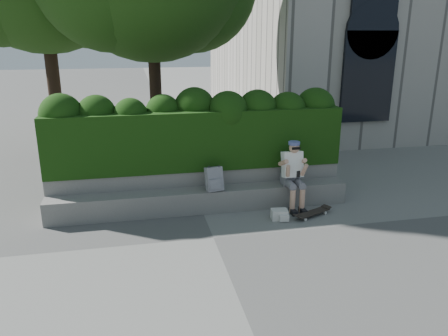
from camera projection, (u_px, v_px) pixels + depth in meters
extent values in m
plane|color=slate|center=(213.00, 238.00, 7.64)|extent=(80.00, 80.00, 0.00)
cube|color=gray|center=(202.00, 200.00, 8.75)|extent=(6.00, 0.45, 0.45)
cube|color=gray|center=(198.00, 185.00, 9.15)|extent=(6.00, 0.50, 0.75)
cube|color=black|center=(196.00, 138.00, 9.07)|extent=(6.00, 1.00, 1.20)
cylinder|color=black|center=(156.00, 106.00, 11.90)|extent=(0.32, 0.32, 3.03)
cylinder|color=black|center=(56.00, 101.00, 12.72)|extent=(0.37, 0.37, 3.05)
cube|color=slate|center=(290.00, 179.00, 8.96)|extent=(0.36, 0.26, 0.22)
cube|color=white|center=(292.00, 164.00, 8.79)|extent=(0.40, 0.32, 0.55)
sphere|color=tan|center=(294.00, 148.00, 8.62)|extent=(0.21, 0.21, 0.21)
cylinder|color=#525C96|center=(294.00, 143.00, 8.61)|extent=(0.23, 0.23, 0.06)
cube|color=black|center=(298.00, 174.00, 8.49)|extent=(0.07, 0.02, 0.13)
cylinder|color=tan|center=(292.00, 201.00, 8.62)|extent=(0.11, 0.11, 0.47)
cylinder|color=tan|center=(302.00, 201.00, 8.66)|extent=(0.11, 0.11, 0.47)
cube|color=black|center=(293.00, 212.00, 8.62)|extent=(0.10, 0.26, 0.10)
cube|color=black|center=(303.00, 211.00, 8.66)|extent=(0.10, 0.26, 0.10)
cube|color=black|center=(312.00, 213.00, 8.52)|extent=(0.81, 0.51, 0.02)
cylinder|color=silver|center=(305.00, 220.00, 8.32)|extent=(0.06, 0.05, 0.06)
cylinder|color=silver|center=(299.00, 217.00, 8.45)|extent=(0.06, 0.05, 0.06)
cylinder|color=silver|center=(325.00, 213.00, 8.63)|extent=(0.06, 0.05, 0.06)
cylinder|color=silver|center=(319.00, 210.00, 8.76)|extent=(0.06, 0.05, 0.06)
cube|color=#A0A1A5|center=(214.00, 179.00, 8.56)|extent=(0.35, 0.24, 0.47)
cube|color=beige|center=(279.00, 214.00, 8.37)|extent=(0.33, 0.25, 0.20)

